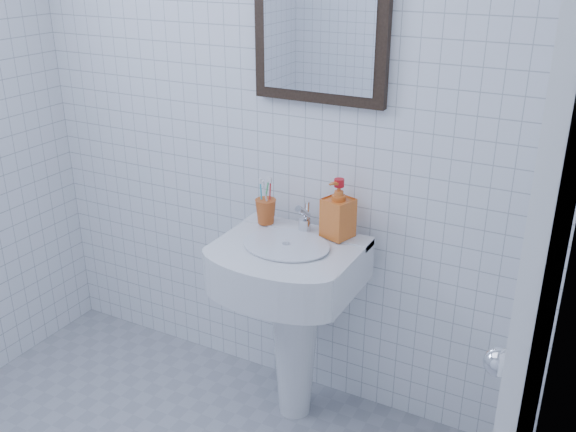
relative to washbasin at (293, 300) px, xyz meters
The scene contains 10 objects.
wall_back 0.78m from the washbasin, 132.60° to the left, with size 2.20×0.02×2.50m, color white.
wall_right 1.52m from the washbasin, 47.51° to the right, with size 0.02×2.40×2.50m, color white.
washbasin is the anchor object (origin of this frame).
faucet 0.31m from the washbasin, 90.00° to the left, with size 0.05×0.10×0.12m.
toothbrush_cup 0.35m from the washbasin, 150.93° to the left, with size 0.08×0.08×0.10m, color #C0511D, non-canonical shape.
soap_dispenser 0.40m from the washbasin, 39.82° to the left, with size 0.10×0.10×0.22m, color #BE3E12.
wall_mirror 1.04m from the washbasin, 90.00° to the left, with size 0.50×0.04×0.62m.
bathroom_door 1.09m from the washbasin, 26.20° to the right, with size 0.04×0.80×2.00m, color white.
towel_ring 1.04m from the washbasin, 16.23° to the right, with size 0.18×0.18×0.01m, color silver.
hand_towel 0.94m from the washbasin, 16.60° to the right, with size 0.03×0.16×0.38m, color white.
Camera 1 is at (1.16, -0.88, 1.76)m, focal length 40.00 mm.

